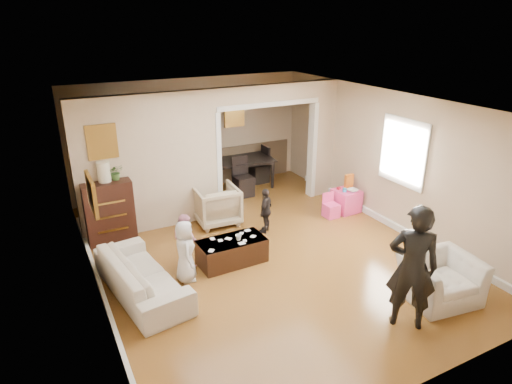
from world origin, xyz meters
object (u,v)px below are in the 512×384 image
play_table (346,201)px  adult_person (412,267)px  dresser (109,212)px  dining_table (232,173)px  child_kneel_b (185,240)px  table_lamp (104,172)px  sofa (141,275)px  armchair_front (440,279)px  coffee_cup (238,238)px  child_kneel_a (185,251)px  armchair_back (216,205)px  coffee_table (232,251)px  child_toddler (266,210)px  cyan_cup (345,190)px

play_table → adult_person: adult_person is taller
dresser → dining_table: bearing=26.1°
child_kneel_b → table_lamp: bearing=11.7°
sofa → armchair_front: (3.80, -2.13, 0.03)m
coffee_cup → adult_person: (1.29, -2.47, 0.41)m
child_kneel_a → armchair_back: bearing=-27.1°
adult_person → coffee_table: bearing=-20.9°
child_kneel_a → child_toddler: (1.90, 0.90, -0.06)m
dresser → play_table: (4.65, -0.92, -0.34)m
table_lamp → adult_person: bearing=-54.6°
coffee_table → child_kneel_a: (-0.85, -0.15, 0.29)m
cyan_cup → armchair_front: bearing=-102.3°
table_lamp → adult_person: adult_person is taller
table_lamp → coffee_cup: bearing=-45.8°
dining_table → adult_person: bearing=-82.2°
cyan_cup → adult_person: adult_person is taller
dresser → child_kneel_b: (0.93, -1.43, -0.13)m
armchair_back → dining_table: 2.04m
coffee_table → child_kneel_b: bearing=156.8°
sofa → coffee_table: size_ratio=1.81×
table_lamp → cyan_cup: bearing=-12.0°
sofa → coffee_table: sofa is taller
armchair_back → dresser: 2.02m
armchair_front → coffee_cup: bearing=141.8°
coffee_cup → child_kneel_a: bearing=-174.0°
coffee_table → dining_table: (1.48, 3.26, 0.14)m
play_table → cyan_cup: size_ratio=6.13×
dresser → child_kneel_b: size_ratio=1.28×
coffee_cup → dining_table: (1.38, 3.31, -0.11)m
armchair_front → cyan_cup: (0.67, 3.08, 0.19)m
adult_person → play_table: bearing=-75.8°
dresser → dining_table: dresser is taller
armchair_front → coffee_table: 3.23m
coffee_cup → cyan_cup: (2.82, 0.82, 0.05)m
child_toddler → play_table: bearing=140.6°
coffee_cup → cyan_cup: 2.93m
dresser → child_toddler: size_ratio=1.32×
sofa → adult_person: size_ratio=1.16×
armchair_back → armchair_front: 4.29m
armchair_front → coffee_cup: (-2.15, 2.26, 0.14)m
coffee_table → play_table: 3.13m
armchair_back → play_table: bearing=168.3°
armchair_front → table_lamp: 5.70m
armchair_back → dresser: dresser is taller
play_table → coffee_table: bearing=-164.8°
sofa → cyan_cup: size_ratio=25.14×
armchair_back → adult_person: adult_person is taller
sofa → adult_person: 3.80m
coffee_table → dresser: bearing=133.3°
dresser → dining_table: size_ratio=0.58×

